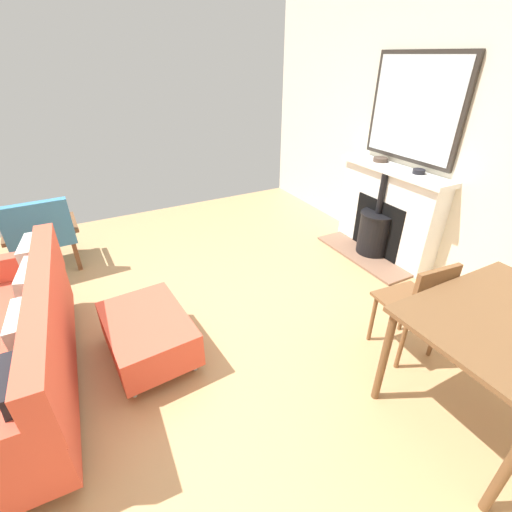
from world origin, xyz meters
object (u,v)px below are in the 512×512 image
armchair_accent (41,232)px  dining_table (510,333)px  sofa (14,350)px  ottoman (148,333)px  mantel_bowl_near (380,159)px  fireplace (384,216)px  dining_chair_near_fireplace (419,302)px  mantel_bowl_far (419,171)px

armchair_accent → dining_table: bearing=126.4°
sofa → dining_table: bearing=148.7°
ottoman → sofa: bearing=-5.8°
dining_table → mantel_bowl_near: bearing=-116.2°
mantel_bowl_near → sofa: (3.64, 0.57, -0.67)m
fireplace → armchair_accent: bearing=-21.5°
dining_chair_near_fireplace → dining_table: bearing=90.7°
sofa → dining_chair_near_fireplace: size_ratio=2.28×
armchair_accent → dining_table: (-2.40, 3.25, 0.21)m
armchair_accent → ottoman: bearing=110.0°
sofa → armchair_accent: sofa is taller
mantel_bowl_far → sofa: size_ratio=0.06×
mantel_bowl_near → ottoman: bearing=13.2°
fireplace → mantel_bowl_near: 0.63m
mantel_bowl_far → sofa: bearing=0.9°
sofa → dining_chair_near_fireplace: bearing=158.9°
fireplace → dining_table: fireplace is taller
armchair_accent → mantel_bowl_far: bearing=154.9°
mantel_bowl_near → sofa: size_ratio=0.08×
mantel_bowl_far → dining_chair_near_fireplace: mantel_bowl_far is taller
mantel_bowl_far → dining_table: (1.06, 1.63, -0.37)m
dining_table → sofa: bearing=-31.3°
armchair_accent → sofa: bearing=83.7°
sofa → dining_table: 3.04m
fireplace → dining_table: 2.17m
fireplace → dining_chair_near_fireplace: 1.68m
fireplace → mantel_bowl_near: size_ratio=8.61×
mantel_bowl_far → dining_chair_near_fireplace: size_ratio=0.15×
fireplace → dining_chair_near_fireplace: bearing=52.4°
mantel_bowl_far → armchair_accent: 3.86m
mantel_bowl_near → dining_chair_near_fireplace: 1.97m
fireplace → mantel_bowl_far: 0.65m
mantel_bowl_far → dining_table: 1.98m
mantel_bowl_far → armchair_accent: bearing=-25.1°
mantel_bowl_near → mantel_bowl_far: (0.00, 0.52, 0.00)m
mantel_bowl_near → mantel_bowl_far: bearing=90.0°
sofa → mantel_bowl_near: bearing=-171.1°
mantel_bowl_far → armchair_accent: (3.45, -1.62, -0.58)m
armchair_accent → dining_chair_near_fireplace: dining_chair_near_fireplace is taller
sofa → armchair_accent: (-0.19, -1.68, 0.10)m
ottoman → dining_table: bearing=139.7°
fireplace → sofa: bearing=5.3°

